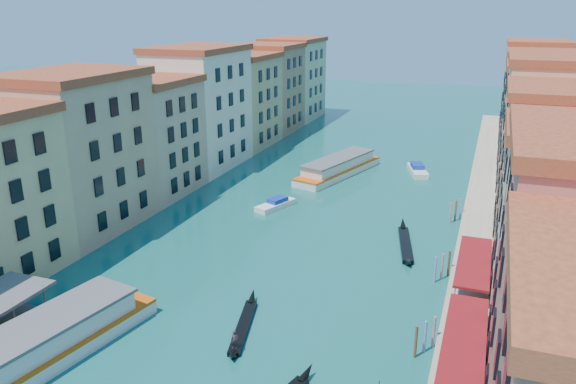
% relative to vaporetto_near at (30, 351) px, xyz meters
% --- Properties ---
extents(left_bank_palazzos, '(12.80, 128.40, 21.00)m').
position_rel_vaporetto_near_xyz_m(left_bank_palazzos, '(-16.13, 51.63, 8.17)').
color(left_bank_palazzos, '#CAB18C').
rests_on(left_bank_palazzos, ground).
extents(right_bank_palazzos, '(12.80, 128.40, 21.00)m').
position_rel_vaporetto_near_xyz_m(right_bank_palazzos, '(39.87, 51.95, 8.21)').
color(right_bank_palazzos, '#A65243').
rests_on(right_bank_palazzos, ground).
extents(quay, '(4.00, 140.00, 1.00)m').
position_rel_vaporetto_near_xyz_m(quay, '(31.87, 51.95, -1.03)').
color(quay, '#9F9580').
rests_on(quay, ground).
extents(restaurant_awnings, '(3.20, 44.55, 3.12)m').
position_rel_vaporetto_near_xyz_m(restaurant_awnings, '(32.06, 9.95, 1.46)').
color(restaurant_awnings, maroon).
rests_on(restaurant_awnings, ground).
extents(mooring_poles_right, '(1.44, 54.24, 3.20)m').
position_rel_vaporetto_near_xyz_m(mooring_poles_right, '(28.97, 15.75, -0.23)').
color(mooring_poles_right, '#502C1B').
rests_on(mooring_poles_right, ground).
extents(vaporetto_near, '(9.24, 23.43, 3.40)m').
position_rel_vaporetto_near_xyz_m(vaporetto_near, '(0.00, 0.00, 0.00)').
color(vaporetto_near, silver).
rests_on(vaporetto_near, ground).
extents(vaporetto_far, '(10.41, 21.26, 3.09)m').
position_rel_vaporetto_near_xyz_m(vaporetto_far, '(8.52, 60.65, -0.14)').
color(vaporetto_far, white).
rests_on(vaporetto_far, ground).
extents(gondola_fore, '(3.56, 11.28, 2.28)m').
position_rel_vaporetto_near_xyz_m(gondola_fore, '(13.40, 10.98, -1.15)').
color(gondola_fore, black).
rests_on(gondola_fore, ground).
extents(gondola_far, '(3.85, 13.24, 1.89)m').
position_rel_vaporetto_near_xyz_m(gondola_far, '(24.03, 34.44, -1.14)').
color(gondola_far, black).
rests_on(gondola_far, ground).
extents(motorboat_mid, '(4.27, 6.93, 1.37)m').
position_rel_vaporetto_near_xyz_m(motorboat_mid, '(4.53, 41.59, -1.00)').
color(motorboat_mid, white).
rests_on(motorboat_mid, ground).
extents(motorboat_far, '(4.66, 8.03, 1.59)m').
position_rel_vaporetto_near_xyz_m(motorboat_far, '(21.07, 66.29, -0.91)').
color(motorboat_far, white).
rests_on(motorboat_far, ground).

